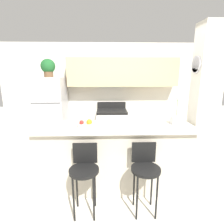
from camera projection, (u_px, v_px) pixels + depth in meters
The scene contains 12 objects.
ground_plane at pixel (113, 187), 2.86m from camera, with size 14.00×14.00×0.00m, color beige.
wall_back at pixel (115, 85), 4.48m from camera, with size 5.60×0.38×2.55m.
pillar_right at pixel (203, 107), 2.79m from camera, with size 0.38×0.32×2.55m.
counter_bar at pixel (113, 157), 2.74m from camera, with size 2.43×0.65×1.04m.
refrigerator at pixel (52, 113), 4.24m from camera, with size 0.68×0.74×1.72m.
stove_range at pixel (112, 127), 4.45m from camera, with size 0.74×0.60×1.07m.
bar_stool_left at pixel (84, 170), 2.23m from camera, with size 0.38×0.38×0.92m.
bar_stool_right at pixel (145, 169), 2.25m from camera, with size 0.38×0.38×0.92m.
potted_plant_on_fridge at pixel (48, 67), 4.00m from camera, with size 0.33×0.33×0.41m.
orchid_vase at pixel (176, 118), 2.69m from camera, with size 0.14×0.14×0.45m.
fruit_bowl at pixel (86, 125), 2.57m from camera, with size 0.26×0.26×0.12m.
trash_bin at pixel (74, 143), 4.16m from camera, with size 0.28×0.28×0.38m.
Camera 1 is at (-0.10, -2.51, 1.82)m, focal length 28.00 mm.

